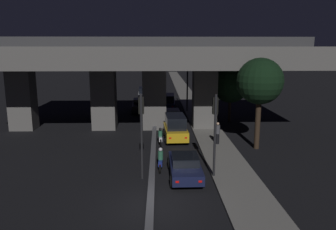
{
  "coord_description": "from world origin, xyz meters",
  "views": [
    {
      "loc": [
        0.43,
        -14.53,
        7.43
      ],
      "look_at": [
        1.31,
        17.34,
        0.95
      ],
      "focal_mm": 35.0,
      "sensor_mm": 36.0,
      "label": 1
    }
  ],
  "objects_px": {
    "car_silver_third": "(172,115)",
    "pedestrian_on_sidewalk": "(218,133)",
    "car_dark_blue_lead": "(185,166)",
    "car_black_lead_oncoming": "(140,105)",
    "car_dark_blue_fourth": "(168,101)",
    "car_white_second_oncoming": "(144,93)",
    "motorcycle_red_filtering_far": "(163,117)",
    "car_taxi_yellow_second": "(175,127)",
    "traffic_light_left_of_median": "(141,121)",
    "traffic_light_right_of_median": "(215,121)",
    "motorcycle_blue_filtering_near": "(161,160)",
    "street_lamp": "(184,74)",
    "motorcycle_white_filtering_mid": "(160,138)"
  },
  "relations": [
    {
      "from": "car_silver_third",
      "to": "pedestrian_on_sidewalk",
      "type": "height_order",
      "value": "pedestrian_on_sidewalk"
    },
    {
      "from": "car_dark_blue_lead",
      "to": "car_black_lead_oncoming",
      "type": "xyz_separation_m",
      "value": [
        -3.73,
        20.47,
        0.07
      ]
    },
    {
      "from": "car_dark_blue_fourth",
      "to": "car_white_second_oncoming",
      "type": "distance_m",
      "value": 8.09
    },
    {
      "from": "car_dark_blue_fourth",
      "to": "motorcycle_red_filtering_far",
      "type": "bearing_deg",
      "value": 177.2
    },
    {
      "from": "car_taxi_yellow_second",
      "to": "pedestrian_on_sidewalk",
      "type": "distance_m",
      "value": 3.62
    },
    {
      "from": "traffic_light_left_of_median",
      "to": "car_dark_blue_lead",
      "type": "height_order",
      "value": "traffic_light_left_of_median"
    },
    {
      "from": "traffic_light_right_of_median",
      "to": "car_silver_third",
      "type": "bearing_deg",
      "value": 97.42
    },
    {
      "from": "traffic_light_right_of_median",
      "to": "pedestrian_on_sidewalk",
      "type": "distance_m",
      "value": 6.95
    },
    {
      "from": "traffic_light_right_of_median",
      "to": "motorcycle_red_filtering_far",
      "type": "relative_size",
      "value": 2.73
    },
    {
      "from": "traffic_light_left_of_median",
      "to": "motorcycle_blue_filtering_near",
      "type": "height_order",
      "value": "traffic_light_left_of_median"
    },
    {
      "from": "car_dark_blue_lead",
      "to": "motorcycle_blue_filtering_near",
      "type": "distance_m",
      "value": 1.95
    },
    {
      "from": "street_lamp",
      "to": "car_white_second_oncoming",
      "type": "distance_m",
      "value": 11.48
    },
    {
      "from": "car_dark_blue_lead",
      "to": "pedestrian_on_sidewalk",
      "type": "relative_size",
      "value": 2.6
    },
    {
      "from": "traffic_light_right_of_median",
      "to": "car_black_lead_oncoming",
      "type": "height_order",
      "value": "traffic_light_right_of_median"
    },
    {
      "from": "car_dark_blue_fourth",
      "to": "pedestrian_on_sidewalk",
      "type": "height_order",
      "value": "pedestrian_on_sidewalk"
    },
    {
      "from": "street_lamp",
      "to": "car_dark_blue_lead",
      "type": "relative_size",
      "value": 1.66
    },
    {
      "from": "traffic_light_left_of_median",
      "to": "motorcycle_blue_filtering_near",
      "type": "xyz_separation_m",
      "value": [
        1.08,
        1.35,
        -2.79
      ]
    },
    {
      "from": "pedestrian_on_sidewalk",
      "to": "car_white_second_oncoming",
      "type": "bearing_deg",
      "value": 106.01
    },
    {
      "from": "car_silver_third",
      "to": "car_white_second_oncoming",
      "type": "xyz_separation_m",
      "value": [
        -3.47,
        15.18,
        0.24
      ]
    },
    {
      "from": "motorcycle_red_filtering_far",
      "to": "pedestrian_on_sidewalk",
      "type": "height_order",
      "value": "pedestrian_on_sidewalk"
    },
    {
      "from": "motorcycle_red_filtering_far",
      "to": "motorcycle_blue_filtering_near",
      "type": "bearing_deg",
      "value": 174.41
    },
    {
      "from": "car_taxi_yellow_second",
      "to": "motorcycle_white_filtering_mid",
      "type": "relative_size",
      "value": 2.14
    },
    {
      "from": "car_black_lead_oncoming",
      "to": "motorcycle_red_filtering_far",
      "type": "xyz_separation_m",
      "value": [
        2.59,
        -6.04,
        -0.18
      ]
    },
    {
      "from": "car_silver_third",
      "to": "car_white_second_oncoming",
      "type": "height_order",
      "value": "car_white_second_oncoming"
    },
    {
      "from": "car_white_second_oncoming",
      "to": "motorcycle_white_filtering_mid",
      "type": "xyz_separation_m",
      "value": [
        2.29,
        -23.17,
        -0.37
      ]
    },
    {
      "from": "motorcycle_blue_filtering_near",
      "to": "car_dark_blue_fourth",
      "type": "bearing_deg",
      "value": 0.4
    },
    {
      "from": "street_lamp",
      "to": "car_silver_third",
      "type": "height_order",
      "value": "street_lamp"
    },
    {
      "from": "car_black_lead_oncoming",
      "to": "street_lamp",
      "type": "bearing_deg",
      "value": 84.13
    },
    {
      "from": "motorcycle_white_filtering_mid",
      "to": "car_silver_third",
      "type": "bearing_deg",
      "value": -11.36
    },
    {
      "from": "traffic_light_left_of_median",
      "to": "motorcycle_blue_filtering_near",
      "type": "bearing_deg",
      "value": 51.35
    },
    {
      "from": "car_black_lead_oncoming",
      "to": "motorcycle_red_filtering_far",
      "type": "bearing_deg",
      "value": 20.56
    },
    {
      "from": "car_silver_third",
      "to": "car_black_lead_oncoming",
      "type": "bearing_deg",
      "value": 29.94
    },
    {
      "from": "traffic_light_left_of_median",
      "to": "car_silver_third",
      "type": "xyz_separation_m",
      "value": [
        2.27,
        14.68,
        -2.67
      ]
    },
    {
      "from": "traffic_light_right_of_median",
      "to": "car_dark_blue_lead",
      "type": "height_order",
      "value": "traffic_light_right_of_median"
    },
    {
      "from": "car_dark_blue_lead",
      "to": "car_white_second_oncoming",
      "type": "bearing_deg",
      "value": 6.19
    },
    {
      "from": "street_lamp",
      "to": "car_black_lead_oncoming",
      "type": "distance_m",
      "value": 6.34
    },
    {
      "from": "car_taxi_yellow_second",
      "to": "pedestrian_on_sidewalk",
      "type": "bearing_deg",
      "value": -120.81
    },
    {
      "from": "motorcycle_white_filtering_mid",
      "to": "motorcycle_red_filtering_far",
      "type": "distance_m",
      "value": 7.77
    },
    {
      "from": "motorcycle_red_filtering_far",
      "to": "car_dark_blue_fourth",
      "type": "bearing_deg",
      "value": -9.64
    },
    {
      "from": "traffic_light_left_of_median",
      "to": "car_black_lead_oncoming",
      "type": "xyz_separation_m",
      "value": [
        -1.24,
        20.49,
        -2.61
      ]
    },
    {
      "from": "car_dark_blue_lead",
      "to": "car_black_lead_oncoming",
      "type": "bearing_deg",
      "value": 9.47
    },
    {
      "from": "motorcycle_white_filtering_mid",
      "to": "car_taxi_yellow_second",
      "type": "bearing_deg",
      "value": -44.49
    },
    {
      "from": "motorcycle_blue_filtering_near",
      "to": "pedestrian_on_sidewalk",
      "type": "distance_m",
      "value": 6.75
    },
    {
      "from": "motorcycle_blue_filtering_near",
      "to": "pedestrian_on_sidewalk",
      "type": "height_order",
      "value": "pedestrian_on_sidewalk"
    },
    {
      "from": "car_black_lead_oncoming",
      "to": "car_white_second_oncoming",
      "type": "distance_m",
      "value": 9.37
    },
    {
      "from": "car_black_lead_oncoming",
      "to": "motorcycle_blue_filtering_near",
      "type": "bearing_deg",
      "value": 4.25
    },
    {
      "from": "motorcycle_blue_filtering_near",
      "to": "motorcycle_red_filtering_far",
      "type": "relative_size",
      "value": 1.03
    },
    {
      "from": "car_taxi_yellow_second",
      "to": "motorcycle_blue_filtering_near",
      "type": "relative_size",
      "value": 2.21
    },
    {
      "from": "traffic_light_right_of_median",
      "to": "car_dark_blue_fourth",
      "type": "xyz_separation_m",
      "value": [
        -2.1,
        22.46,
        -2.4
      ]
    },
    {
      "from": "traffic_light_right_of_median",
      "to": "motorcycle_white_filtering_mid",
      "type": "relative_size",
      "value": 2.55
    }
  ]
}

